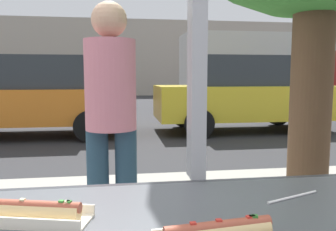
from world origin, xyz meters
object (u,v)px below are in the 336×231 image
Objects in this scene: parked_car_yellow at (242,94)px; hotdog_tray_near at (31,212)px; parked_car_orange at (32,96)px; box_truck at (257,69)px; pedestrian at (111,115)px.

hotdog_tray_near is at bearing -114.23° from parked_car_yellow.
parked_car_orange is (-1.68, 6.96, -0.11)m from hotdog_tray_near.
hotdog_tray_near is at bearing -114.81° from box_truck.
parked_car_yellow is at bearing -115.49° from box_truck.
box_truck is at bearing 63.31° from pedestrian.
parked_car_yellow is (4.82, -0.00, 0.01)m from parked_car_orange.
parked_car_yellow is 0.64× the size of box_truck.
parked_car_yellow is at bearing 65.77° from hotdog_tray_near.
hotdog_tray_near is 0.07× the size of parked_car_orange.
parked_car_yellow is 2.57× the size of pedestrian.
parked_car_orange is 1.04× the size of parked_car_yellow.
pedestrian is at bearing 83.34° from hotdog_tray_near.
pedestrian is at bearing -117.93° from parked_car_yellow.
box_truck reaches higher than hotdog_tray_near.
box_truck is at bearing 64.51° from parked_car_yellow.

